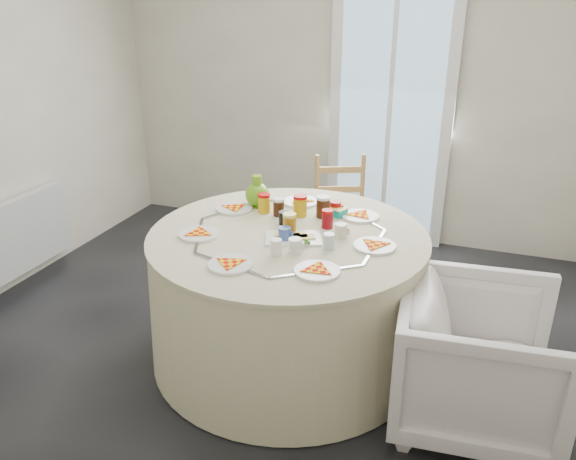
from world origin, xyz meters
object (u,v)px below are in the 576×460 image
(table, at_px, (288,297))
(wooden_chair, at_px, (342,217))
(radiator, at_px, (16,237))
(green_pitcher, at_px, (257,192))
(armchair, at_px, (479,355))

(table, relative_size, wooden_chair, 1.76)
(radiator, relative_size, table, 0.62)
(radiator, distance_m, green_pitcher, 1.89)
(wooden_chair, bearing_deg, green_pitcher, -137.78)
(wooden_chair, height_order, green_pitcher, green_pitcher)
(table, bearing_deg, armchair, -12.37)
(table, height_order, green_pitcher, green_pitcher)
(armchair, relative_size, green_pitcher, 4.08)
(radiator, relative_size, wooden_chair, 1.10)
(armchair, bearing_deg, table, 72.62)
(table, xyz_separation_m, armchair, (1.07, -0.24, 0.02))
(wooden_chair, distance_m, green_pitcher, 0.93)
(radiator, bearing_deg, green_pitcher, 6.41)
(armchair, bearing_deg, green_pitcher, 62.63)
(table, xyz_separation_m, green_pitcher, (-0.33, 0.34, 0.49))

